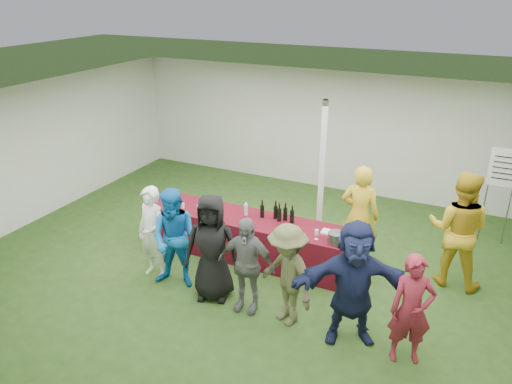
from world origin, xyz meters
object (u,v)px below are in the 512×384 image
at_px(wine_list_sign, 503,175).
at_px(customer_1, 176,239).
at_px(staff_back, 458,229).
at_px(customer_0, 152,233).
at_px(customer_3, 246,265).
at_px(customer_5, 353,283).
at_px(staff_pourer, 360,216).
at_px(customer_2, 212,248).
at_px(dump_bucket, 336,238).
at_px(customer_6, 411,310).
at_px(customer_4, 287,275).
at_px(serving_table, 246,236).

distance_m(wine_list_sign, customer_1, 5.77).
distance_m(wine_list_sign, staff_back, 1.87).
bearing_deg(customer_0, customer_3, 6.08).
bearing_deg(customer_0, customer_5, 8.14).
height_order(staff_pourer, customer_0, staff_pourer).
bearing_deg(customer_2, wine_list_sign, 28.17).
bearing_deg(dump_bucket, customer_6, -42.19).
bearing_deg(staff_pourer, customer_1, 36.11).
bearing_deg(customer_0, customer_1, 4.88).
bearing_deg(customer_4, customer_0, -155.26).
bearing_deg(customer_6, customer_5, 153.53).
relative_size(dump_bucket, staff_back, 0.14).
distance_m(serving_table, customer_3, 1.57).
bearing_deg(staff_back, customer_6, 85.30).
height_order(wine_list_sign, staff_back, staff_back).
relative_size(wine_list_sign, customer_5, 1.03).
xyz_separation_m(serving_table, staff_pourer, (1.80, 0.62, 0.51)).
bearing_deg(customer_3, dump_bucket, 45.51).
height_order(customer_4, customer_5, customer_5).
relative_size(dump_bucket, customer_4, 0.17).
height_order(customer_4, customer_6, customer_4).
xyz_separation_m(staff_pourer, customer_4, (-0.46, -2.00, -0.13)).
bearing_deg(customer_4, staff_pourer, 105.69).
height_order(staff_pourer, customer_5, staff_pourer).
height_order(staff_pourer, staff_back, staff_back).
height_order(dump_bucket, staff_pourer, staff_pourer).
relative_size(dump_bucket, customer_2, 0.15).
xyz_separation_m(staff_pourer, customer_1, (-2.36, -1.88, -0.07)).
height_order(serving_table, customer_1, customer_1).
bearing_deg(customer_5, customer_6, -29.13).
distance_m(customer_4, customer_6, 1.67).
height_order(staff_back, customer_1, staff_back).
relative_size(serving_table, customer_4, 2.38).
distance_m(serving_table, staff_back, 3.44).
xyz_separation_m(customer_2, customer_4, (1.23, -0.08, -0.08)).
relative_size(dump_bucket, wine_list_sign, 0.14).
bearing_deg(customer_3, staff_back, 33.52).
xyz_separation_m(dump_bucket, staff_back, (1.66, 0.89, 0.11)).
bearing_deg(staff_pourer, customer_3, 58.24).
xyz_separation_m(staff_pourer, customer_5, (0.44, -1.98, -0.01)).
height_order(customer_1, customer_6, customer_1).
distance_m(staff_pourer, staff_back, 1.52).
bearing_deg(serving_table, customer_3, -62.85).
distance_m(staff_back, customer_0, 4.75).
distance_m(staff_pourer, customer_4, 2.06).
relative_size(wine_list_sign, customer_2, 1.07).
relative_size(staff_pourer, customer_0, 1.13).
bearing_deg(staff_pourer, dump_bucket, 77.98).
height_order(serving_table, customer_4, customer_4).
distance_m(customer_3, customer_4, 0.64).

